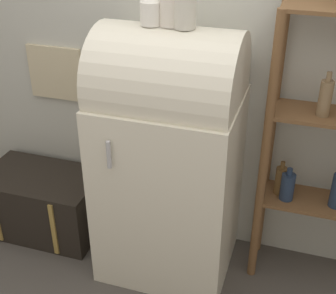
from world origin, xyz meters
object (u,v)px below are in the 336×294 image
suitcase_trunk (44,202)px  vase_left (151,8)px  refrigerator (169,155)px  vase_right (185,3)px  vase_center (171,4)px

suitcase_trunk → vase_left: size_ratio=4.46×
suitcase_trunk → refrigerator: bearing=-2.9°
vase_right → suitcase_trunk: bearing=176.7°
refrigerator → vase_left: (-0.09, -0.01, 0.82)m
suitcase_trunk → vase_center: bearing=-2.3°
suitcase_trunk → vase_left: bearing=-3.5°
vase_left → vase_center: size_ratio=0.78×
suitcase_trunk → vase_center: (0.93, -0.04, 1.41)m
suitcase_trunk → vase_left: vase_left is taller
suitcase_trunk → vase_center: size_ratio=3.46×
refrigerator → vase_right: 0.86m
vase_left → vase_center: (0.10, 0.01, 0.02)m
vase_left → vase_right: vase_right is taller
vase_left → vase_center: 0.10m
vase_center → vase_right: 0.08m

